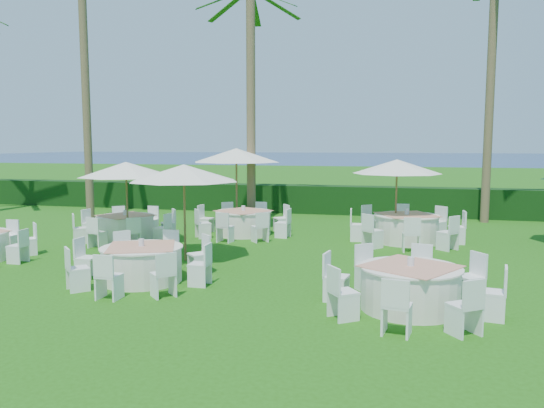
{
  "coord_description": "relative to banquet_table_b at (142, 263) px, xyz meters",
  "views": [
    {
      "loc": [
        4.64,
        -10.71,
        3.02
      ],
      "look_at": [
        1.08,
        3.85,
        1.3
      ],
      "focal_mm": 35.0,
      "sensor_mm": 36.0,
      "label": 1
    }
  ],
  "objects": [
    {
      "name": "palm_d",
      "position": [
        8.62,
        11.16,
        4.95
      ],
      "size": [
        4.23,
        4.38,
        9.79
      ],
      "color": "brown",
      "rests_on": "ground"
    },
    {
      "name": "banquet_table_d",
      "position": [
        -2.88,
        4.47,
        -0.0
      ],
      "size": [
        3.13,
        3.13,
        0.95
      ],
      "color": "silver",
      "rests_on": "ground"
    },
    {
      "name": "palm_a",
      "position": [
        -6.79,
        8.65,
        5.59
      ],
      "size": [
        4.4,
        4.17,
        11.05
      ],
      "color": "brown",
      "rests_on": "ground"
    },
    {
      "name": "palm_b",
      "position": [
        -0.56,
        10.61,
        4.6
      ],
      "size": [
        4.15,
        4.4,
        9.12
      ],
      "color": "brown",
      "rests_on": "ground"
    },
    {
      "name": "banquet_table_f",
      "position": [
        5.67,
        6.18,
        0.04
      ],
      "size": [
        3.44,
        3.44,
        1.03
      ],
      "color": "silver",
      "rests_on": "ground"
    },
    {
      "name": "palm_c",
      "position": [
        0.15,
        8.23,
        5.74
      ],
      "size": [
        4.33,
        4.31,
        11.35
      ],
      "color": "brown",
      "rests_on": "ground"
    },
    {
      "name": "umbrella_c",
      "position": [
        -0.29,
        7.81,
        2.18
      ],
      "size": [
        3.16,
        3.16,
        2.84
      ],
      "color": "brown",
      "rests_on": "ground"
    },
    {
      "name": "banquet_table_b",
      "position": [
        0.0,
        0.0,
        0.0
      ],
      "size": [
        3.12,
        3.12,
        0.95
      ],
      "color": "silver",
      "rests_on": "ground"
    },
    {
      "name": "hedge",
      "position": [
        0.83,
        12.34,
        0.19
      ],
      "size": [
        34.0,
        1.0,
        1.2
      ],
      "primitive_type": "cube",
      "color": "black",
      "rests_on": "ground"
    },
    {
      "name": "ground",
      "position": [
        0.83,
        0.34,
        -0.41
      ],
      "size": [
        120.0,
        120.0,
        0.0
      ],
      "primitive_type": "plane",
      "color": "#20550E",
      "rests_on": "ground"
    },
    {
      "name": "ocean",
      "position": [
        0.83,
        102.34,
        -0.41
      ],
      "size": [
        260.0,
        260.0,
        0.0
      ],
      "primitive_type": "plane",
      "color": "#071C4D",
      "rests_on": "ground"
    },
    {
      "name": "umbrella_d",
      "position": [
        5.33,
        6.42,
        1.89
      ],
      "size": [
        2.72,
        2.72,
        2.53
      ],
      "color": "brown",
      "rests_on": "ground"
    },
    {
      "name": "umbrella_a",
      "position": [
        -2.34,
        3.63,
        1.85
      ],
      "size": [
        2.77,
        2.77,
        2.48
      ],
      "color": "brown",
      "rests_on": "ground"
    },
    {
      "name": "banquet_table_c",
      "position": [
        5.68,
        -0.64,
        0.01
      ],
      "size": [
        3.24,
        3.24,
        0.97
      ],
      "color": "silver",
      "rests_on": "ground"
    },
    {
      "name": "banquet_table_e",
      "position": [
        0.43,
        6.26,
        0.01
      ],
      "size": [
        3.24,
        3.24,
        0.97
      ],
      "color": "silver",
      "rests_on": "ground"
    },
    {
      "name": "umbrella_b",
      "position": [
        0.09,
        2.18,
        1.86
      ],
      "size": [
        2.83,
        2.83,
        2.49
      ],
      "color": "brown",
      "rests_on": "ground"
    }
  ]
}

